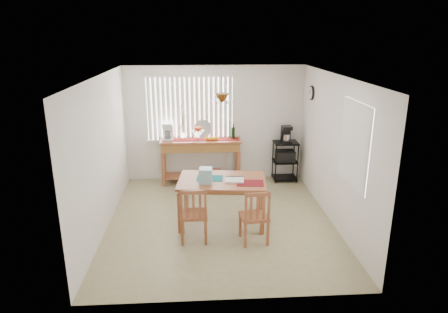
{
  "coord_description": "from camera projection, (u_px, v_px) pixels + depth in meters",
  "views": [
    {
      "loc": [
        -0.36,
        -6.57,
        3.27
      ],
      "look_at": [
        0.1,
        0.55,
        1.05
      ],
      "focal_mm": 32.0,
      "sensor_mm": 36.0,
      "label": 1
    }
  ],
  "objects": [
    {
      "name": "sideboard",
      "position": [
        201.0,
        151.0,
        8.9
      ],
      "size": [
        1.79,
        0.5,
        1.0
      ],
      "color": "#A55B37",
      "rests_on": "ground"
    },
    {
      "name": "wire_cart",
      "position": [
        285.0,
        157.0,
        9.09
      ],
      "size": [
        0.54,
        0.43,
        0.91
      ],
      "color": "black",
      "rests_on": "ground"
    },
    {
      "name": "table_items",
      "position": [
        213.0,
        177.0,
        6.83
      ],
      "size": [
        1.16,
        0.65,
        0.26
      ],
      "color": "#157478",
      "rests_on": "dining_table"
    },
    {
      "name": "sideboard_items",
      "position": [
        188.0,
        133.0,
        8.78
      ],
      "size": [
        1.7,
        0.43,
        0.77
      ],
      "color": "maroon",
      "rests_on": "sideboard"
    },
    {
      "name": "chair_right",
      "position": [
        255.0,
        217.0,
        6.38
      ],
      "size": [
        0.48,
        0.48,
        0.93
      ],
      "color": "#A55B37",
      "rests_on": "ground"
    },
    {
      "name": "room_shell",
      "position": [
        220.0,
        130.0,
        6.77
      ],
      "size": [
        4.2,
        4.7,
        2.7
      ],
      "color": "white",
      "rests_on": "ground"
    },
    {
      "name": "ground",
      "position": [
        220.0,
        221.0,
        7.26
      ],
      "size": [
        4.0,
        4.5,
        0.01
      ],
      "primitive_type": "cube",
      "color": "tan"
    },
    {
      "name": "dining_table",
      "position": [
        222.0,
        185.0,
        7.0
      ],
      "size": [
        1.6,
        1.12,
        0.81
      ],
      "color": "#A55B37",
      "rests_on": "ground"
    },
    {
      "name": "chair_left",
      "position": [
        194.0,
        215.0,
        6.43
      ],
      "size": [
        0.44,
        0.44,
        0.94
      ],
      "color": "#A55B37",
      "rests_on": "ground"
    },
    {
      "name": "cart_items",
      "position": [
        286.0,
        134.0,
        8.94
      ],
      "size": [
        0.22,
        0.26,
        0.38
      ],
      "color": "black",
      "rests_on": "wire_cart"
    }
  ]
}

